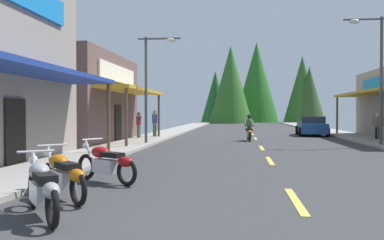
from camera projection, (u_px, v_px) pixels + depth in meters
The scene contains 16 objects.
ground at pixel (256, 140), 25.77m from camera, with size 10.82×81.22×0.10m, color #38383A.
sidewalk_left at pixel (153, 137), 26.52m from camera, with size 2.44×81.22×0.12m, color #9E9991.
sidewalk_right at pixel (365, 139), 25.02m from camera, with size 2.44×81.22×0.12m, color #9E9991.
centerline_dashes at pixel (254, 136), 28.69m from camera, with size 0.16×56.21×0.01m.
storefront_left_far at pixel (61, 99), 23.23m from camera, with size 8.53×9.05×4.92m.
streetlamp_left at pixel (153, 73), 20.86m from camera, with size 2.19×0.30×5.55m.
streetlamp_right at pixel (374, 62), 19.82m from camera, with size 2.19×0.30×6.32m.
motorcycle_parked_left_0 at pixel (42, 187), 6.48m from camera, with size 1.38×1.76×1.04m.
motorcycle_parked_left_1 at pixel (63, 174), 7.82m from camera, with size 1.59×1.57×1.04m.
motorcycle_parked_left_2 at pixel (106, 162), 9.74m from camera, with size 1.86×1.23×1.04m.
rider_cruising_lead at pixel (249, 130), 24.05m from camera, with size 0.60×2.14×1.57m.
pedestrian_by_shop at pixel (378, 125), 23.82m from camera, with size 0.54×0.36×1.64m.
pedestrian_browsing at pixel (139, 124), 25.16m from camera, with size 0.32×0.56×1.69m.
pedestrian_waiting at pixel (155, 122), 26.47m from camera, with size 0.36×0.54×1.81m.
parked_car_curbside at pixel (312, 126), 29.61m from camera, with size 2.27×4.40×1.40m.
treeline_backdrop at pixel (260, 87), 67.13m from camera, with size 20.06×13.69×13.74m.
Camera 1 is at (-1.08, -0.43, 1.68)m, focal length 38.17 mm.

